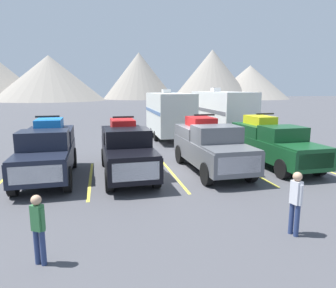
{
  "coord_description": "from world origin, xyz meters",
  "views": [
    {
      "loc": [
        -3.04,
        -13.47,
        3.81
      ],
      "look_at": [
        0.0,
        0.41,
        1.2
      ],
      "focal_mm": 32.44,
      "sensor_mm": 36.0,
      "label": 1
    }
  ],
  "objects_px": {
    "pickup_truck_d": "(273,142)",
    "person_a": "(296,199)",
    "camper_trailer_a": "(169,113)",
    "pickup_truck_c": "(210,145)",
    "pickup_truck_b": "(126,149)",
    "person_c": "(38,225)",
    "camper_trailer_b": "(221,112)",
    "pickup_truck_a": "(47,150)"
  },
  "relations": [
    {
      "from": "pickup_truck_d",
      "to": "person_a",
      "type": "distance_m",
      "value": 7.7
    },
    {
      "from": "pickup_truck_d",
      "to": "person_a",
      "type": "bearing_deg",
      "value": -116.82
    },
    {
      "from": "camper_trailer_a",
      "to": "person_a",
      "type": "relative_size",
      "value": 4.72
    },
    {
      "from": "person_a",
      "to": "pickup_truck_c",
      "type": "bearing_deg",
      "value": 89.44
    },
    {
      "from": "pickup_truck_b",
      "to": "person_c",
      "type": "bearing_deg",
      "value": -109.68
    },
    {
      "from": "pickup_truck_d",
      "to": "person_a",
      "type": "height_order",
      "value": "pickup_truck_d"
    },
    {
      "from": "pickup_truck_b",
      "to": "camper_trailer_b",
      "type": "height_order",
      "value": "camper_trailer_b"
    },
    {
      "from": "camper_trailer_b",
      "to": "person_a",
      "type": "height_order",
      "value": "camper_trailer_b"
    },
    {
      "from": "pickup_truck_a",
      "to": "pickup_truck_b",
      "type": "relative_size",
      "value": 0.92
    },
    {
      "from": "pickup_truck_c",
      "to": "person_c",
      "type": "height_order",
      "value": "pickup_truck_c"
    },
    {
      "from": "person_a",
      "to": "person_c",
      "type": "distance_m",
      "value": 6.25
    },
    {
      "from": "pickup_truck_b",
      "to": "person_c",
      "type": "height_order",
      "value": "pickup_truck_b"
    },
    {
      "from": "person_a",
      "to": "person_c",
      "type": "bearing_deg",
      "value": -179.75
    },
    {
      "from": "pickup_truck_b",
      "to": "pickup_truck_c",
      "type": "distance_m",
      "value": 3.89
    },
    {
      "from": "pickup_truck_b",
      "to": "pickup_truck_c",
      "type": "relative_size",
      "value": 1.05
    },
    {
      "from": "camper_trailer_a",
      "to": "person_c",
      "type": "bearing_deg",
      "value": -111.93
    },
    {
      "from": "pickup_truck_d",
      "to": "pickup_truck_c",
      "type": "bearing_deg",
      "value": -175.23
    },
    {
      "from": "pickup_truck_d",
      "to": "pickup_truck_b",
      "type": "bearing_deg",
      "value": -179.25
    },
    {
      "from": "pickup_truck_c",
      "to": "pickup_truck_a",
      "type": "bearing_deg",
      "value": 177.57
    },
    {
      "from": "pickup_truck_b",
      "to": "person_c",
      "type": "xyz_separation_m",
      "value": [
        -2.43,
        -6.8,
        -0.25
      ]
    },
    {
      "from": "pickup_truck_a",
      "to": "person_a",
      "type": "relative_size",
      "value": 3.18
    },
    {
      "from": "pickup_truck_b",
      "to": "pickup_truck_d",
      "type": "distance_m",
      "value": 7.29
    },
    {
      "from": "pickup_truck_d",
      "to": "camper_trailer_b",
      "type": "xyz_separation_m",
      "value": [
        0.59,
        8.37,
        0.88
      ]
    },
    {
      "from": "pickup_truck_a",
      "to": "camper_trailer_a",
      "type": "height_order",
      "value": "camper_trailer_a"
    },
    {
      "from": "pickup_truck_a",
      "to": "person_a",
      "type": "height_order",
      "value": "pickup_truck_a"
    },
    {
      "from": "pickup_truck_c",
      "to": "pickup_truck_d",
      "type": "xyz_separation_m",
      "value": [
        3.41,
        0.28,
        -0.05
      ]
    },
    {
      "from": "pickup_truck_a",
      "to": "pickup_truck_d",
      "type": "bearing_deg",
      "value": -0.12
    },
    {
      "from": "camper_trailer_b",
      "to": "person_c",
      "type": "bearing_deg",
      "value": -124.04
    },
    {
      "from": "camper_trailer_b",
      "to": "person_c",
      "type": "xyz_separation_m",
      "value": [
        -10.31,
        -15.27,
        -1.11
      ]
    },
    {
      "from": "pickup_truck_b",
      "to": "pickup_truck_d",
      "type": "xyz_separation_m",
      "value": [
        7.29,
        0.1,
        -0.01
      ]
    },
    {
      "from": "camper_trailer_a",
      "to": "camper_trailer_b",
      "type": "distance_m",
      "value": 3.95
    },
    {
      "from": "pickup_truck_b",
      "to": "camper_trailer_b",
      "type": "bearing_deg",
      "value": 47.05
    },
    {
      "from": "person_c",
      "to": "pickup_truck_a",
      "type": "bearing_deg",
      "value": 97.41
    },
    {
      "from": "pickup_truck_a",
      "to": "pickup_truck_c",
      "type": "xyz_separation_m",
      "value": [
        7.22,
        -0.31,
        -0.01
      ]
    },
    {
      "from": "pickup_truck_d",
      "to": "person_a",
      "type": "xyz_separation_m",
      "value": [
        -3.47,
        -6.87,
        -0.17
      ]
    },
    {
      "from": "pickup_truck_a",
      "to": "pickup_truck_b",
      "type": "height_order",
      "value": "pickup_truck_a"
    },
    {
      "from": "pickup_truck_d",
      "to": "person_a",
      "type": "relative_size",
      "value": 3.39
    },
    {
      "from": "pickup_truck_b",
      "to": "camper_trailer_b",
      "type": "relative_size",
      "value": 0.64
    },
    {
      "from": "person_a",
      "to": "pickup_truck_a",
      "type": "bearing_deg",
      "value": 136.05
    },
    {
      "from": "pickup_truck_d",
      "to": "camper_trailer_b",
      "type": "distance_m",
      "value": 8.44
    },
    {
      "from": "pickup_truck_a",
      "to": "pickup_truck_b",
      "type": "xyz_separation_m",
      "value": [
        3.33,
        -0.12,
        -0.04
      ]
    },
    {
      "from": "pickup_truck_b",
      "to": "person_a",
      "type": "distance_m",
      "value": 7.78
    }
  ]
}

